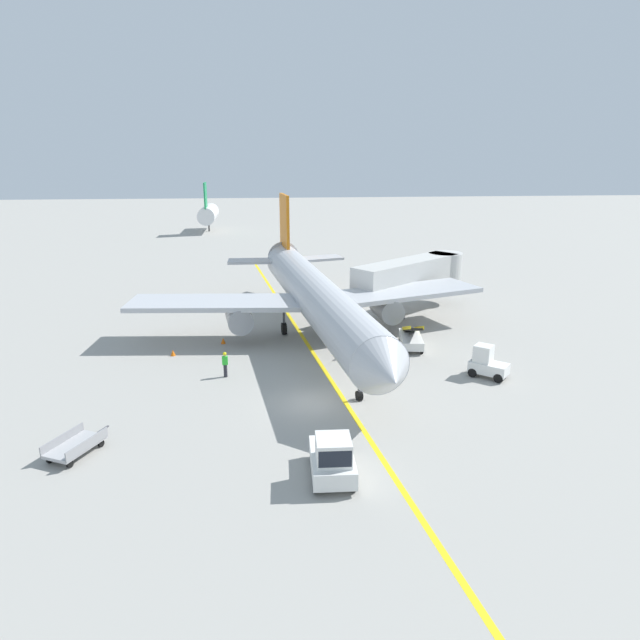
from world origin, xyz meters
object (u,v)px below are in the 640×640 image
object	(u,v)px
pushback_tug	(333,458)
baggage_cart_loaded	(76,446)
jet_bridge	(417,273)
belt_loader_forward_hold	(411,338)
baggage_tug_near_wing	(487,363)
safety_cone_nose_right	(173,353)
safety_cone_nose_left	(223,341)
ground_crew_wing_walker	(354,345)
ground_crew_marshaller	(225,364)
airliner	(315,296)

from	to	relation	value
pushback_tug	baggage_cart_loaded	world-z (taller)	pushback_tug
jet_bridge	belt_loader_forward_hold	size ratio (longest dim) A/B	2.26
baggage_tug_near_wing	safety_cone_nose_right	xyz separation A→B (m)	(-20.88, 5.94, -0.71)
pushback_tug	baggage_cart_loaded	bearing A→B (deg)	165.00
safety_cone_nose_left	belt_loader_forward_hold	bearing A→B (deg)	-9.16
ground_crew_wing_walker	ground_crew_marshaller	bearing A→B (deg)	-162.39
pushback_tug	baggage_tug_near_wing	bearing A→B (deg)	44.54
ground_crew_wing_walker	safety_cone_nose_right	size ratio (longest dim) A/B	3.86
baggage_cart_loaded	jet_bridge	bearing A→B (deg)	46.48
baggage_tug_near_wing	safety_cone_nose_left	world-z (taller)	baggage_tug_near_wing
jet_bridge	baggage_cart_loaded	distance (m)	33.31
safety_cone_nose_left	safety_cone_nose_right	size ratio (longest dim) A/B	1.00
jet_bridge	ground_crew_marshaller	xyz separation A→B (m)	(-16.26, -14.64, -2.63)
baggage_tug_near_wing	ground_crew_marshaller	bearing A→B (deg)	174.81
belt_loader_forward_hold	ground_crew_marshaller	distance (m)	14.15
airliner	safety_cone_nose_left	bearing A→B (deg)	-174.15
pushback_tug	ground_crew_marshaller	size ratio (longest dim) A/B	2.15
pushback_tug	safety_cone_nose_right	distance (m)	19.59
airliner	ground_crew_marshaller	bearing A→B (deg)	-130.59
baggage_cart_loaded	ground_crew_marshaller	world-z (taller)	ground_crew_marshaller
jet_bridge	airliner	bearing A→B (deg)	-144.11
ground_crew_marshaller	safety_cone_nose_left	bearing A→B (deg)	95.13
pushback_tug	safety_cone_nose_left	bearing A→B (deg)	107.54
airliner	jet_bridge	distance (m)	12.10
pushback_tug	ground_crew_marshaller	world-z (taller)	pushback_tug
jet_bridge	baggage_tug_near_wing	bearing A→B (deg)	-87.88
baggage_cart_loaded	ground_crew_wing_walker	bearing A→B (deg)	38.41
jet_bridge	safety_cone_nose_left	size ratio (longest dim) A/B	26.38
ground_crew_marshaller	ground_crew_wing_walker	world-z (taller)	same
belt_loader_forward_hold	ground_crew_marshaller	bearing A→B (deg)	-161.20
safety_cone_nose_left	ground_crew_marshaller	bearing A→B (deg)	-84.87
airliner	safety_cone_nose_right	world-z (taller)	airliner
baggage_tug_near_wing	safety_cone_nose_left	bearing A→B (deg)	154.47
jet_bridge	baggage_tug_near_wing	xyz separation A→B (m)	(0.60, -16.17, -2.62)
pushback_tug	ground_crew_marshaller	distance (m)	13.83
ground_crew_marshaller	belt_loader_forward_hold	bearing A→B (deg)	18.80
airliner	pushback_tug	xyz separation A→B (m)	(-0.91, -20.21, -2.42)
jet_bridge	belt_loader_forward_hold	xyz separation A→B (m)	(-2.87, -10.08, -2.77)
jet_bridge	pushback_tug	distance (m)	29.44
jet_bridge	ground_crew_wing_walker	distance (m)	14.21
pushback_tug	baggage_tug_near_wing	size ratio (longest dim) A/B	1.36
belt_loader_forward_hold	safety_cone_nose_right	size ratio (longest dim) A/B	11.66
jet_bridge	safety_cone_nose_right	world-z (taller)	jet_bridge
jet_bridge	safety_cone_nose_left	xyz separation A→B (m)	(-16.88, -7.82, -3.32)
airliner	ground_crew_marshaller	size ratio (longest dim) A/B	20.77
safety_cone_nose_right	belt_loader_forward_hold	bearing A→B (deg)	0.49
jet_bridge	safety_cone_nose_right	distance (m)	22.95
baggage_tug_near_wing	ground_crew_wing_walker	size ratio (longest dim) A/B	1.57
ground_crew_wing_walker	safety_cone_nose_left	world-z (taller)	ground_crew_wing_walker
airliner	ground_crew_wing_walker	bearing A→B (deg)	-63.30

